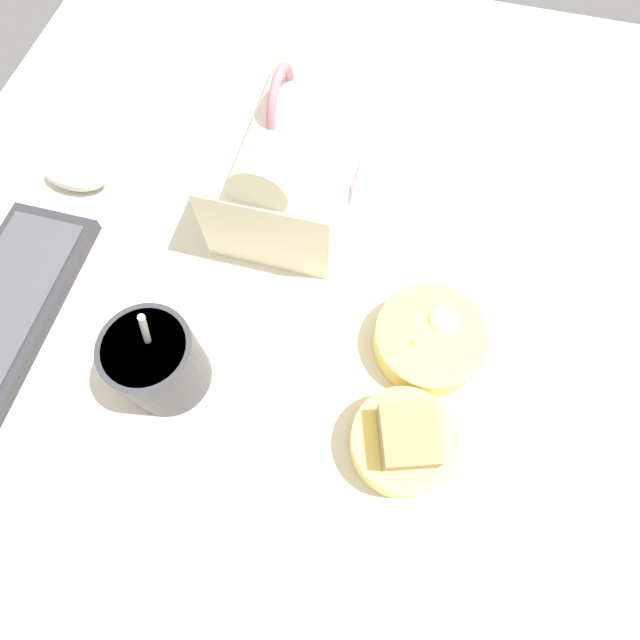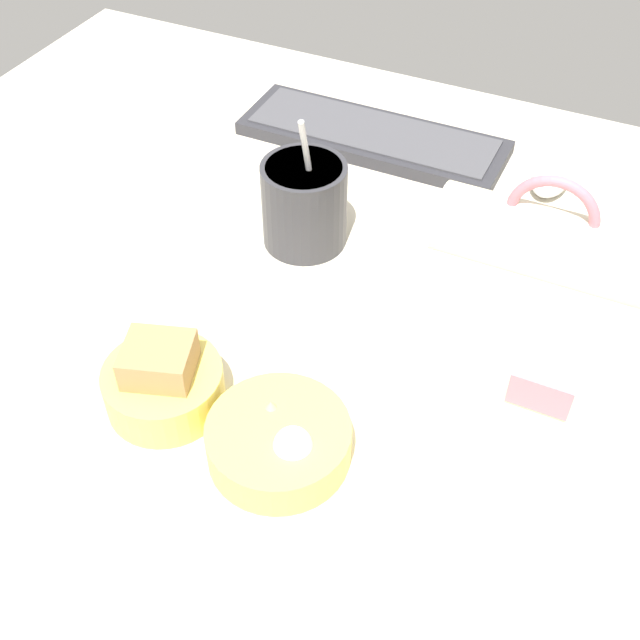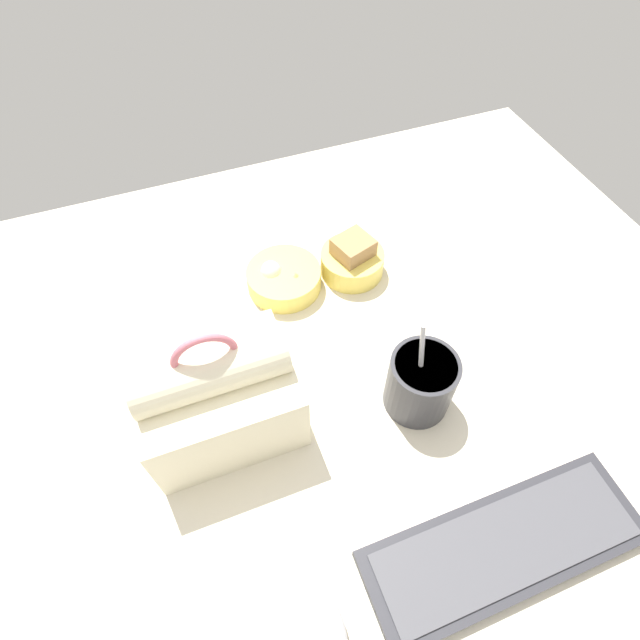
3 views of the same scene
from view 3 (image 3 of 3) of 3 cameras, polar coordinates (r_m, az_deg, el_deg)
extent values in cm
cube|color=beige|center=(83.43, 1.52, -4.81)|extent=(140.00, 110.00, 2.00)
cube|color=#2D2D33|center=(74.37, 20.25, -23.09)|extent=(37.14, 12.29, 1.80)
cube|color=#47474C|center=(73.40, 20.49, -22.88)|extent=(34.17, 10.08, 0.30)
cube|color=#EFE5C1|center=(73.01, -11.39, -8.95)|extent=(21.37, 16.49, 12.66)
cylinder|color=#EFE5C1|center=(65.97, -12.52, -5.59)|extent=(20.30, 6.97, 6.97)
cube|color=#DB707F|center=(79.99, -15.06, -5.64)|extent=(5.98, 0.30, 3.80)
torus|color=#DB707F|center=(63.37, -13.02, -4.12)|extent=(8.48, 1.00, 8.48)
cylinder|color=#333338|center=(75.61, 11.39, -7.10)|extent=(10.03, 10.03, 10.51)
cylinder|color=olive|center=(71.42, 12.02, -5.13)|extent=(8.82, 8.82, 0.60)
cylinder|color=silver|center=(70.16, 11.49, -4.39)|extent=(0.70, 3.60, 11.90)
cylinder|color=#EFD65B|center=(93.06, 3.69, 6.59)|extent=(11.70, 11.70, 4.49)
cube|color=#A87F51|center=(91.28, 3.77, 7.65)|extent=(7.93, 7.55, 6.29)
cylinder|color=#EFD65B|center=(90.78, -4.13, 4.76)|extent=(13.42, 13.42, 3.97)
ellipsoid|color=white|center=(89.97, -5.61, 5.51)|extent=(3.65, 3.65, 4.30)
cone|color=#F4DB84|center=(89.06, -2.77, 4.67)|extent=(6.06, 6.06, 3.37)
sphere|color=#4C5623|center=(93.23, -5.18, 6.52)|extent=(1.61, 1.61, 1.61)
sphere|color=#4C5623|center=(92.62, -5.37, 6.10)|extent=(1.61, 1.61, 1.61)
sphere|color=#4C5623|center=(91.98, -5.23, 5.68)|extent=(1.61, 1.61, 1.61)
ellipsoid|color=silver|center=(68.29, 0.40, -31.67)|extent=(4.91, 9.23, 3.53)
camera|label=1|loc=(0.65, 22.48, 40.72)|focal=28.00mm
camera|label=2|loc=(0.97, -34.69, 42.56)|focal=45.00mm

